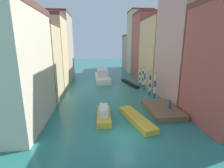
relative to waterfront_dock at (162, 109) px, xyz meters
name	(u,v)px	position (x,y,z in m)	size (l,w,h in m)	color
ground_plane	(107,85)	(-6.97, 17.86, -0.38)	(154.00, 154.00, 0.00)	#28756B
building_left_0	(8,67)	(-20.20, -1.82, 6.92)	(7.61, 11.92, 14.58)	beige
building_left_1	(37,63)	(-20.20, 8.13, 6.38)	(7.61, 7.19, 13.51)	beige
building_left_2	(49,53)	(-20.20, 16.17, 7.71)	(7.61, 8.21, 16.16)	beige
building_left_3	(57,48)	(-20.20, 25.70, 8.76)	(7.61, 10.90, 18.27)	#BCB299
building_right_1	(188,37)	(6.26, 5.71, 10.86)	(7.61, 10.74, 22.45)	tan
building_right_2	(160,52)	(6.26, 17.41, 7.82)	(7.61, 12.13, 16.38)	#DBB77A
building_right_3	(147,46)	(6.26, 28.17, 9.28)	(7.61, 9.09, 19.30)	#B25147
building_right_4	(139,42)	(6.26, 37.34, 10.41)	(7.61, 8.64, 21.56)	beige
building_right_5	(132,52)	(6.26, 46.83, 6.59)	(7.61, 9.72, 13.92)	tan
waterfront_dock	(162,109)	(0.00, 0.00, 0.00)	(4.47, 7.48, 0.77)	brown
person_on_dock	(170,104)	(0.82, -0.78, 1.06)	(0.36, 0.36, 1.46)	#234C93
mooring_pole_0	(155,86)	(0.93, 5.74, 2.22)	(0.37, 0.37, 5.09)	#1E479E
mooring_pole_1	(150,84)	(0.89, 8.35, 1.84)	(0.38, 0.38, 4.33)	#1E479E
mooring_pole_2	(145,78)	(0.96, 12.13, 2.26)	(0.31, 0.31, 5.20)	#1E479E
mooring_pole_3	(143,77)	(1.05, 13.75, 2.26)	(0.33, 0.33, 5.18)	#1E479E
mooring_pole_4	(140,77)	(1.08, 16.41, 1.82)	(0.35, 0.35, 4.31)	#1E479E
vaporetto_white	(102,76)	(-7.88, 23.54, 0.85)	(4.07, 13.04, 3.23)	white
gondola_black	(130,83)	(-1.11, 17.93, -0.14)	(2.83, 9.11, 0.48)	black
motorboat_0	(136,118)	(-4.70, -2.64, -0.05)	(3.64, 8.17, 0.66)	gold
motorboat_1	(104,114)	(-8.94, -1.41, 0.24)	(2.06, 5.98, 1.71)	gold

